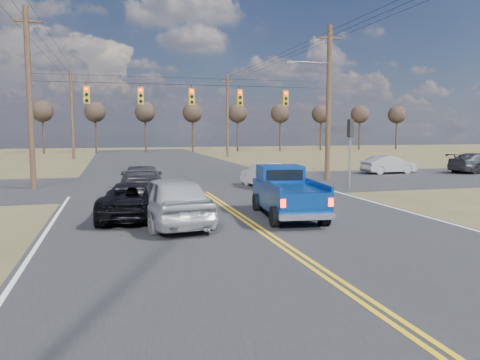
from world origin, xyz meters
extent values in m
plane|color=brown|center=(0.00, 0.00, 0.00)|extent=(160.00, 160.00, 0.00)
cube|color=#28282B|center=(0.00, 10.00, 0.00)|extent=(14.00, 120.00, 0.02)
cube|color=#28282B|center=(0.00, 18.00, 0.00)|extent=(120.00, 12.00, 0.02)
cylinder|color=#473323|center=(-9.00, 18.00, 5.00)|extent=(0.32, 0.32, 10.00)
cube|color=#473323|center=(-9.00, 18.00, 9.20)|extent=(1.60, 0.12, 0.12)
cylinder|color=#473323|center=(9.00, 18.00, 5.00)|extent=(0.32, 0.32, 10.00)
cube|color=#473323|center=(9.00, 18.00, 9.20)|extent=(1.60, 0.12, 0.12)
cylinder|color=black|center=(0.00, 18.00, 6.00)|extent=(18.00, 0.02, 0.02)
cylinder|color=black|center=(0.00, 18.00, 6.40)|extent=(18.00, 0.02, 0.02)
cube|color=#B28C14|center=(-6.00, 18.00, 5.30)|extent=(0.34, 0.24, 1.00)
cylinder|color=#FF0C05|center=(-6.00, 17.86, 5.63)|extent=(0.20, 0.06, 0.20)
cylinder|color=black|center=(-6.00, 17.86, 5.30)|extent=(0.20, 0.06, 0.20)
cylinder|color=black|center=(-6.00, 17.86, 4.97)|extent=(0.20, 0.06, 0.20)
cube|color=black|center=(-6.00, 17.83, 5.74)|extent=(0.24, 0.14, 0.03)
cube|color=#B28C14|center=(-3.00, 18.00, 5.30)|extent=(0.34, 0.24, 1.00)
cylinder|color=#FF0C05|center=(-3.00, 17.86, 5.63)|extent=(0.20, 0.06, 0.20)
cylinder|color=black|center=(-3.00, 17.86, 5.30)|extent=(0.20, 0.06, 0.20)
cylinder|color=black|center=(-3.00, 17.86, 4.97)|extent=(0.20, 0.06, 0.20)
cube|color=black|center=(-3.00, 17.83, 5.74)|extent=(0.24, 0.14, 0.03)
cube|color=#B28C14|center=(0.00, 18.00, 5.30)|extent=(0.34, 0.24, 1.00)
cylinder|color=#FF0C05|center=(0.00, 17.86, 5.63)|extent=(0.20, 0.06, 0.20)
cylinder|color=black|center=(0.00, 17.86, 5.30)|extent=(0.20, 0.06, 0.20)
cylinder|color=black|center=(0.00, 17.86, 4.97)|extent=(0.20, 0.06, 0.20)
cube|color=black|center=(0.00, 17.83, 5.74)|extent=(0.24, 0.14, 0.03)
cube|color=#B28C14|center=(3.00, 18.00, 5.30)|extent=(0.34, 0.24, 1.00)
cylinder|color=#FF0C05|center=(3.00, 17.86, 5.63)|extent=(0.20, 0.06, 0.20)
cylinder|color=black|center=(3.00, 17.86, 5.30)|extent=(0.20, 0.06, 0.20)
cylinder|color=black|center=(3.00, 17.86, 4.97)|extent=(0.20, 0.06, 0.20)
cube|color=black|center=(3.00, 17.83, 5.74)|extent=(0.24, 0.14, 0.03)
cube|color=#B28C14|center=(6.00, 18.00, 5.30)|extent=(0.34, 0.24, 1.00)
cylinder|color=#FF0C05|center=(6.00, 17.86, 5.63)|extent=(0.20, 0.06, 0.20)
cylinder|color=black|center=(6.00, 17.86, 5.30)|extent=(0.20, 0.06, 0.20)
cylinder|color=black|center=(6.00, 17.86, 4.97)|extent=(0.20, 0.06, 0.20)
cube|color=black|center=(6.00, 17.83, 5.74)|extent=(0.24, 0.14, 0.03)
cylinder|color=slate|center=(8.20, 13.50, 1.60)|extent=(0.12, 0.12, 3.20)
cube|color=black|center=(8.20, 13.50, 3.40)|extent=(0.24, 0.34, 1.00)
cylinder|color=slate|center=(7.60, 18.00, 7.60)|extent=(2.80, 0.10, 0.10)
cube|color=slate|center=(6.30, 18.00, 7.55)|extent=(0.55, 0.22, 0.14)
cylinder|color=#473323|center=(-9.00, 46.00, 5.00)|extent=(0.32, 0.32, 10.00)
cube|color=#473323|center=(-9.00, 46.00, 9.20)|extent=(1.60, 0.12, 0.12)
cylinder|color=#473323|center=(9.00, 46.00, 5.00)|extent=(0.32, 0.32, 10.00)
cube|color=#473323|center=(9.00, 46.00, 9.20)|extent=(1.60, 0.12, 0.12)
cylinder|color=black|center=(-9.70, 17.00, 9.30)|extent=(0.02, 58.00, 0.02)
cylinder|color=black|center=(-9.00, 17.00, 9.30)|extent=(0.02, 58.00, 0.02)
cylinder|color=black|center=(-8.30, 17.00, 9.30)|extent=(0.02, 58.00, 0.02)
cylinder|color=black|center=(8.30, 17.00, 9.30)|extent=(0.02, 58.00, 0.02)
cylinder|color=black|center=(9.00, 17.00, 9.30)|extent=(0.02, 58.00, 0.02)
cylinder|color=black|center=(9.70, 17.00, 9.30)|extent=(0.02, 58.00, 0.02)
cylinder|color=#33261C|center=(-14.00, 60.00, 2.75)|extent=(0.28, 0.28, 5.50)
sphere|color=#2D231C|center=(-14.00, 60.00, 5.90)|extent=(3.00, 3.00, 3.00)
cylinder|color=#33261C|center=(-7.00, 60.00, 2.75)|extent=(0.28, 0.28, 5.50)
sphere|color=#2D231C|center=(-7.00, 60.00, 5.90)|extent=(3.00, 3.00, 3.00)
cylinder|color=#33261C|center=(0.00, 60.00, 2.75)|extent=(0.28, 0.28, 5.50)
sphere|color=#2D231C|center=(0.00, 60.00, 5.90)|extent=(3.00, 3.00, 3.00)
cylinder|color=#33261C|center=(7.00, 60.00, 2.75)|extent=(0.28, 0.28, 5.50)
sphere|color=#2D231C|center=(7.00, 60.00, 5.90)|extent=(3.00, 3.00, 3.00)
cylinder|color=#33261C|center=(14.00, 60.00, 2.75)|extent=(0.28, 0.28, 5.50)
sphere|color=#2D231C|center=(14.00, 60.00, 5.90)|extent=(3.00, 3.00, 3.00)
cylinder|color=#33261C|center=(21.00, 60.00, 2.75)|extent=(0.28, 0.28, 5.50)
sphere|color=#2D231C|center=(21.00, 60.00, 5.90)|extent=(3.00, 3.00, 3.00)
cylinder|color=#33261C|center=(28.00, 60.00, 2.75)|extent=(0.28, 0.28, 5.50)
sphere|color=#2D231C|center=(28.00, 60.00, 5.90)|extent=(3.00, 3.00, 3.00)
cylinder|color=#33261C|center=(35.00, 60.00, 2.75)|extent=(0.28, 0.28, 5.50)
sphere|color=#2D231C|center=(35.00, 60.00, 5.90)|extent=(3.00, 3.00, 3.00)
cylinder|color=#33261C|center=(42.00, 60.00, 2.75)|extent=(0.28, 0.28, 5.50)
sphere|color=#2D231C|center=(42.00, 60.00, 5.90)|extent=(3.00, 3.00, 3.00)
cylinder|color=black|center=(0.64, 4.62, 0.36)|extent=(0.37, 0.76, 0.73)
cylinder|color=black|center=(2.36, 4.42, 0.36)|extent=(0.37, 0.76, 0.73)
cylinder|color=black|center=(1.02, 7.88, 0.36)|extent=(0.37, 0.76, 0.73)
cylinder|color=black|center=(2.74, 7.69, 0.36)|extent=(0.37, 0.76, 0.73)
cube|color=navy|center=(1.69, 6.15, 0.82)|extent=(2.37, 5.10, 0.91)
cube|color=navy|center=(1.84, 7.47, 1.57)|extent=(1.85, 1.73, 0.66)
cube|color=black|center=(1.75, 6.72, 1.57)|extent=(1.46, 0.22, 0.41)
cube|color=navy|center=(0.72, 5.30, 1.37)|extent=(0.43, 3.00, 0.18)
cube|color=navy|center=(2.44, 5.10, 1.37)|extent=(0.43, 3.00, 0.18)
cube|color=navy|center=(1.41, 3.73, 1.00)|extent=(1.82, 0.28, 0.55)
cube|color=silver|center=(1.40, 3.66, 0.50)|extent=(1.88, 0.38, 0.20)
cube|color=#FF0C05|center=(0.61, 3.78, 0.96)|extent=(0.17, 0.07, 0.27)
cube|color=#FF0C05|center=(2.20, 3.60, 0.96)|extent=(0.17, 0.07, 0.27)
imported|color=#AFB2B8|center=(-2.72, 5.99, 0.88)|extent=(2.64, 5.37, 1.76)
imported|color=black|center=(-3.95, 7.60, 0.69)|extent=(2.84, 5.20, 1.38)
imported|color=white|center=(3.80, 15.19, 0.71)|extent=(1.99, 4.44, 1.41)
imported|color=#37363B|center=(-3.27, 13.84, 0.76)|extent=(2.43, 5.36, 1.52)
imported|color=#989A9F|center=(15.50, 20.95, 0.69)|extent=(1.79, 4.28, 1.38)
imported|color=#353439|center=(22.71, 19.76, 0.77)|extent=(3.00, 5.61, 1.55)
camera|label=1|loc=(-4.62, -10.21, 3.31)|focal=35.00mm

